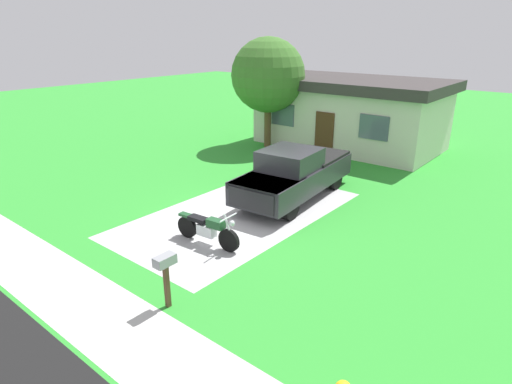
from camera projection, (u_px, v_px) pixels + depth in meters
ground_plane at (240, 214)px, 14.38m from camera, size 80.00×80.00×0.00m
driveway_pad at (240, 214)px, 14.38m from camera, size 4.56×8.40×0.01m
sidewalk_strip at (70, 292)px, 10.03m from camera, size 36.00×1.80×0.01m
motorcycle at (208, 229)px, 12.16m from camera, size 2.21×0.70×1.09m
pickup_truck at (296, 173)px, 15.49m from camera, size 2.51×5.78×1.90m
mailbox at (165, 267)px, 9.19m from camera, size 0.26×0.48×1.26m
shade_tree at (268, 75)px, 21.64m from camera, size 3.73×3.73×5.54m
neighbor_house at (350, 112)px, 22.54m from camera, size 9.60×5.60×3.50m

